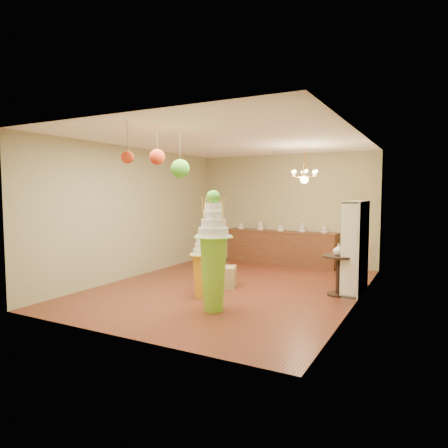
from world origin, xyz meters
The scene contains 17 objects.
floor centered at (0.00, 0.00, 0.00)m, with size 6.50×6.50×0.00m, color #5E2919.
ceiling centered at (0.00, 0.00, 3.00)m, with size 6.50×6.50×0.00m, color white.
wall_back centered at (0.00, 3.25, 1.50)m, with size 5.00×0.04×3.00m, color #9B976F.
wall_front centered at (0.00, -3.25, 1.50)m, with size 5.00×0.04×3.00m, color #9B976F.
wall_left centered at (-2.50, 0.00, 1.50)m, with size 0.04×6.50×3.00m, color #9B976F.
wall_right centered at (2.50, 0.00, 1.50)m, with size 0.04×6.50×3.00m, color #9B976F.
pedestal_green centered at (0.49, -1.60, 0.87)m, with size 0.66×0.66×2.00m.
pedestal_orange centered at (-0.13, -0.96, 0.53)m, with size 0.46×0.46×1.33m.
burlap_riser centered at (-0.13, -0.06, 0.22)m, with size 0.47×0.47×0.43m, color #917C4F.
sideboard centered at (0.00, 2.97, 0.48)m, with size 3.04×0.54×1.16m.
shelving_unit centered at (2.34, 0.80, 0.90)m, with size 0.33×1.20×1.80m.
round_table centered at (2.10, 0.38, 0.50)m, with size 0.64×0.64×0.77m.
vase centered at (2.10, 0.38, 0.88)m, with size 0.21×0.21×0.22m, color beige.
pom_red_left centered at (-0.29, -2.05, 2.54)m, with size 0.25×0.25×0.59m.
pom_green_mid centered at (0.05, -1.90, 2.35)m, with size 0.30×0.30×0.80m.
pom_red_right centered at (-0.28, -2.76, 2.48)m, with size 0.18×0.18×0.61m.
chandelier centered at (1.14, 1.28, 2.30)m, with size 0.66×0.66×0.85m.
Camera 1 is at (3.70, -7.27, 1.97)m, focal length 32.00 mm.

